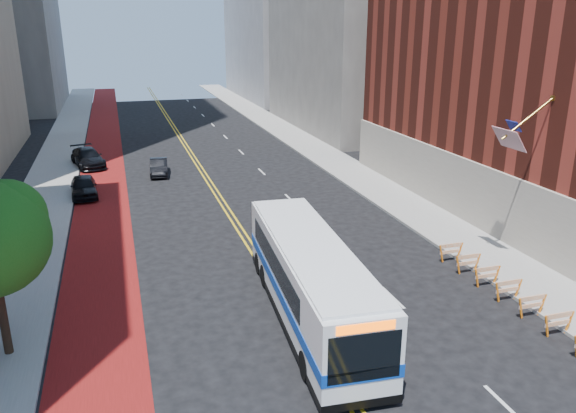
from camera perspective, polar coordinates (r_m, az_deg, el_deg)
The scene contains 12 objects.
ground at distance 20.14m, azimuth 6.02°, elevation -18.58°, with size 160.00×160.00×0.00m, color black.
sidewalk_left at distance 46.62m, azimuth -23.12°, elevation 1.83°, with size 4.00×140.00×0.15m, color gray.
sidewalk_right at distance 49.91m, azimuth 5.36°, elevation 4.23°, with size 4.00×140.00×0.15m, color gray.
bus_lane_paint at distance 46.35m, azimuth -18.33°, elevation 2.19°, with size 3.60×140.00×0.01m, color #61100D.
center_line_inner at distance 46.77m, azimuth -8.61°, elevation 3.06°, with size 0.14×140.00×0.01m, color gold.
center_line_outer at distance 46.82m, azimuth -8.18°, elevation 3.10°, with size 0.14×140.00×0.01m, color gold.
lane_dashes at distance 55.29m, azimuth -4.78°, elevation 5.54°, with size 0.14×98.20×0.01m.
construction_barriers at distance 26.87m, azimuth 22.49°, elevation -8.29°, with size 1.42×10.91×1.00m.
transit_bus at distance 23.72m, azimuth 2.20°, elevation -7.31°, with size 3.64×12.86×3.49m.
car_a at distance 43.21m, azimuth -20.04°, elevation 1.93°, with size 1.78×4.42×1.51m, color black.
car_b at distance 47.80m, azimuth -12.99°, elevation 3.94°, with size 1.40×4.00×1.32m, color black.
car_c at distance 52.34m, azimuth -19.68°, elevation 4.70°, with size 2.20×5.42×1.57m, color black.
Camera 1 is at (-6.63, -14.74, 12.01)m, focal length 35.00 mm.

